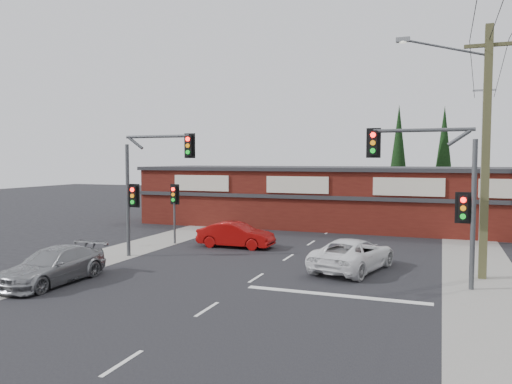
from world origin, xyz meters
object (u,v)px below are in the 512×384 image
(red_sedan, at_px, (236,235))
(utility_pole, at_px, (482,143))
(white_suv, at_px, (353,254))
(silver_suv, at_px, (53,266))
(shop_building, at_px, (326,196))

(red_sedan, height_order, utility_pole, utility_pole)
(white_suv, bearing_deg, silver_suv, 45.41)
(white_suv, height_order, shop_building, shop_building)
(white_suv, bearing_deg, utility_pole, -163.06)
(shop_building, bearing_deg, white_suv, -72.87)
(red_sedan, relative_size, shop_building, 0.15)
(red_sedan, xyz_separation_m, utility_pole, (11.86, -3.14, 4.71))
(red_sedan, bearing_deg, silver_suv, 159.31)
(red_sedan, relative_size, utility_pole, 0.41)
(utility_pole, bearing_deg, white_suv, -177.22)
(silver_suv, distance_m, utility_pole, 17.40)
(white_suv, distance_m, utility_pole, 6.85)
(silver_suv, relative_size, shop_building, 0.17)
(shop_building, relative_size, utility_pole, 2.73)
(shop_building, bearing_deg, utility_pole, -56.24)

